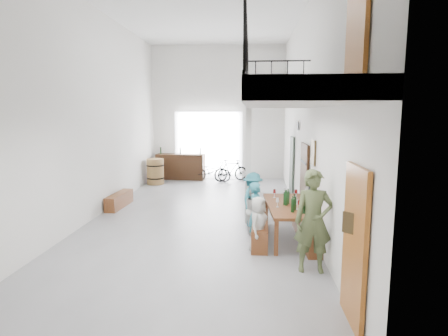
# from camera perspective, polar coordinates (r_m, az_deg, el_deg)

# --- Properties ---
(floor) EXTENTS (12.00, 12.00, 0.00)m
(floor) POSITION_cam_1_polar(r_m,az_deg,el_deg) (10.12, -3.79, -7.43)
(floor) COLOR gray
(floor) RESTS_ON ground
(room_walls) EXTENTS (12.00, 12.00, 12.00)m
(room_walls) POSITION_cam_1_polar(r_m,az_deg,el_deg) (9.77, -4.00, 13.06)
(room_walls) COLOR white
(room_walls) RESTS_ON ground
(gateway_portal) EXTENTS (2.80, 0.08, 2.80)m
(gateway_portal) POSITION_cam_1_polar(r_m,az_deg,el_deg) (15.74, -2.37, 3.45)
(gateway_portal) COLOR white
(gateway_portal) RESTS_ON ground
(right_wall_decor) EXTENTS (0.07, 8.28, 5.07)m
(right_wall_decor) POSITION_cam_1_polar(r_m,az_deg,el_deg) (7.96, 13.82, 0.82)
(right_wall_decor) COLOR #9C551D
(right_wall_decor) RESTS_ON ground
(balcony) EXTENTS (1.52, 5.62, 4.00)m
(balcony) POSITION_cam_1_polar(r_m,az_deg,el_deg) (6.55, 9.75, 10.06)
(balcony) COLOR silver
(balcony) RESTS_ON ground
(tasting_table) EXTENTS (1.03, 2.25, 0.79)m
(tasting_table) POSITION_cam_1_polar(r_m,az_deg,el_deg) (8.30, 9.80, -6.03)
(tasting_table) COLOR brown
(tasting_table) RESTS_ON ground
(bench_inner) EXTENTS (0.41, 2.07, 0.47)m
(bench_inner) POSITION_cam_1_polar(r_m,az_deg,el_deg) (8.41, 5.53, -9.09)
(bench_inner) COLOR brown
(bench_inner) RESTS_ON ground
(bench_wall) EXTENTS (0.35, 2.20, 0.50)m
(bench_wall) POSITION_cam_1_polar(r_m,az_deg,el_deg) (8.41, 12.39, -9.14)
(bench_wall) COLOR brown
(bench_wall) RESTS_ON ground
(tableware) EXTENTS (0.57, 1.55, 0.35)m
(tableware) POSITION_cam_1_polar(r_m,az_deg,el_deg) (8.17, 9.83, -4.63)
(tableware) COLOR black
(tableware) RESTS_ON tasting_table
(side_bench) EXTENTS (0.39, 1.47, 0.41)m
(side_bench) POSITION_cam_1_polar(r_m,az_deg,el_deg) (11.50, -15.66, -4.74)
(side_bench) COLOR brown
(side_bench) RESTS_ON ground
(oak_barrel) EXTENTS (0.68, 0.68, 0.99)m
(oak_barrel) POSITION_cam_1_polar(r_m,az_deg,el_deg) (14.79, -10.42, -0.53)
(oak_barrel) COLOR olive
(oak_barrel) RESTS_ON ground
(serving_counter) EXTENTS (2.04, 0.71, 1.06)m
(serving_counter) POSITION_cam_1_polar(r_m,az_deg,el_deg) (15.72, -6.64, 0.20)
(serving_counter) COLOR #371F11
(serving_counter) RESTS_ON ground
(counter_bottles) EXTENTS (1.75, 0.25, 0.28)m
(counter_bottles) POSITION_cam_1_polar(r_m,az_deg,el_deg) (15.64, -6.68, 2.63)
(counter_bottles) COLOR black
(counter_bottles) RESTS_ON serving_counter
(guest_left_a) EXTENTS (0.54, 0.64, 1.13)m
(guest_left_a) POSITION_cam_1_polar(r_m,az_deg,el_deg) (7.54, 5.23, -8.57)
(guest_left_a) COLOR beige
(guest_left_a) RESTS_ON ground
(guest_left_b) EXTENTS (0.42, 0.54, 1.30)m
(guest_left_b) POSITION_cam_1_polar(r_m,az_deg,el_deg) (8.08, 4.97, -6.74)
(guest_left_b) COLOR teal
(guest_left_b) RESTS_ON ground
(guest_left_c) EXTENTS (0.46, 0.56, 1.08)m
(guest_left_c) POSITION_cam_1_polar(r_m,az_deg,el_deg) (8.69, 4.63, -6.40)
(guest_left_c) COLOR beige
(guest_left_c) RESTS_ON ground
(guest_left_d) EXTENTS (0.77, 0.98, 1.33)m
(guest_left_d) POSITION_cam_1_polar(r_m,az_deg,el_deg) (9.19, 4.41, -4.79)
(guest_left_d) COLOR teal
(guest_left_d) RESTS_ON ground
(guest_right_a) EXTENTS (0.33, 0.70, 1.16)m
(guest_right_a) POSITION_cam_1_polar(r_m,az_deg,el_deg) (7.87, 13.79, -7.94)
(guest_right_a) COLOR #A52D1C
(guest_right_a) RESTS_ON ground
(guest_right_b) EXTENTS (0.49, 1.20, 1.26)m
(guest_right_b) POSITION_cam_1_polar(r_m,az_deg,el_deg) (8.52, 13.57, -6.33)
(guest_right_b) COLOR black
(guest_right_b) RESTS_ON ground
(guest_right_c) EXTENTS (0.49, 0.65, 1.18)m
(guest_right_c) POSITION_cam_1_polar(r_m,az_deg,el_deg) (9.06, 13.20, -5.66)
(guest_right_c) COLOR beige
(guest_right_c) RESTS_ON ground
(host_standing) EXTENTS (0.67, 0.45, 1.81)m
(host_standing) POSITION_cam_1_polar(r_m,az_deg,el_deg) (6.71, 13.45, -7.89)
(host_standing) COLOR #46522E
(host_standing) RESTS_ON ground
(potted_plant) EXTENTS (0.40, 0.37, 0.37)m
(potted_plant) POSITION_cam_1_polar(r_m,az_deg,el_deg) (10.86, 9.80, -5.42)
(potted_plant) COLOR #18481C
(potted_plant) RESTS_ON ground
(bicycle_near) EXTENTS (1.68, 0.93, 0.84)m
(bicycle_near) POSITION_cam_1_polar(r_m,az_deg,el_deg) (15.14, -1.85, -0.48)
(bicycle_near) COLOR black
(bicycle_near) RESTS_ON ground
(bicycle_far) EXTENTS (1.50, 1.09, 0.89)m
(bicycle_far) POSITION_cam_1_polar(r_m,az_deg,el_deg) (15.16, 1.06, -0.36)
(bicycle_far) COLOR black
(bicycle_far) RESTS_ON ground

